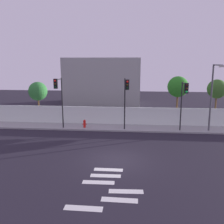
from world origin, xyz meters
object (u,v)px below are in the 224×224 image
(fire_hydrant, at_px, (84,123))
(traffic_light_left, at_px, (59,92))
(roadside_tree_leftmost, at_px, (38,91))
(roadside_tree_midleft, at_px, (178,87))
(roadside_tree_midright, at_px, (217,89))
(street_lamp_curbside, at_px, (213,92))
(traffic_light_right, at_px, (126,93))
(traffic_light_center, at_px, (184,96))

(fire_hydrant, bearing_deg, traffic_light_left, -156.09)
(roadside_tree_leftmost, distance_m, roadside_tree_midleft, 15.24)
(roadside_tree_midleft, xyz_separation_m, roadside_tree_midright, (3.98, 0.00, -0.20))
(fire_hydrant, height_order, roadside_tree_leftmost, roadside_tree_leftmost)
(street_lamp_curbside, bearing_deg, fire_hydrant, 178.91)
(traffic_light_right, xyz_separation_m, street_lamp_curbside, (7.93, 0.79, 0.09))
(traffic_light_right, bearing_deg, roadside_tree_midleft, 37.21)
(traffic_light_right, relative_size, roadside_tree_leftmost, 1.12)
(traffic_light_center, height_order, fire_hydrant, traffic_light_center)
(traffic_light_center, distance_m, roadside_tree_midleft, 4.01)
(roadside_tree_leftmost, bearing_deg, traffic_light_right, -22.12)
(street_lamp_curbside, distance_m, roadside_tree_leftmost, 18.14)
(street_lamp_curbside, relative_size, roadside_tree_midright, 1.29)
(traffic_light_center, bearing_deg, fire_hydrant, 174.05)
(traffic_light_right, height_order, roadside_tree_midleft, roadside_tree_midleft)
(roadside_tree_leftmost, xyz_separation_m, roadside_tree_midright, (19.21, 0.00, 0.44))
(fire_hydrant, relative_size, roadside_tree_leftmost, 0.18)
(fire_hydrant, distance_m, roadside_tree_midleft, 10.46)
(fire_hydrant, bearing_deg, roadside_tree_leftmost, 152.57)
(street_lamp_curbside, distance_m, roadside_tree_midright, 3.51)
(fire_hydrant, bearing_deg, roadside_tree_midleft, 17.71)
(street_lamp_curbside, relative_size, fire_hydrant, 7.91)
(street_lamp_curbside, bearing_deg, traffic_light_center, -164.71)
(fire_hydrant, relative_size, roadside_tree_midleft, 0.15)
(traffic_light_left, xyz_separation_m, roadside_tree_midleft, (11.60, 3.97, 0.23))
(traffic_light_right, bearing_deg, traffic_light_center, 0.55)
(traffic_light_right, distance_m, roadside_tree_midleft, 6.67)
(fire_hydrant, height_order, roadside_tree_midright, roadside_tree_midright)
(traffic_light_left, bearing_deg, fire_hydrant, 23.91)
(roadside_tree_midright, bearing_deg, roadside_tree_leftmost, 180.00)
(roadside_tree_midleft, bearing_deg, street_lamp_curbside, -51.03)
(traffic_light_left, distance_m, roadside_tree_leftmost, 5.39)
(roadside_tree_leftmost, height_order, roadside_tree_midleft, roadside_tree_midleft)
(roadside_tree_leftmost, distance_m, roadside_tree_midright, 19.21)
(traffic_light_center, distance_m, street_lamp_curbside, 2.83)
(traffic_light_left, xyz_separation_m, fire_hydrant, (2.17, 0.96, -3.18))
(traffic_light_left, height_order, traffic_light_right, traffic_light_left)
(traffic_light_left, distance_m, fire_hydrant, 3.97)
(traffic_light_left, height_order, roadside_tree_leftmost, traffic_light_left)
(roadside_tree_midright, bearing_deg, street_lamp_curbside, -112.83)
(traffic_light_left, xyz_separation_m, traffic_light_right, (6.29, -0.06, -0.01))
(roadside_tree_midright, bearing_deg, roadside_tree_midleft, 180.00)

